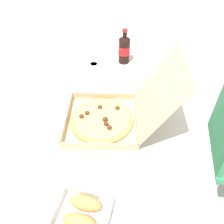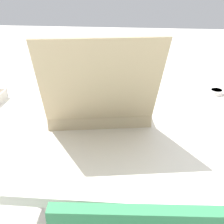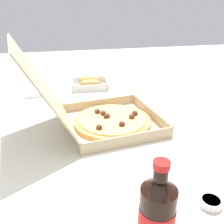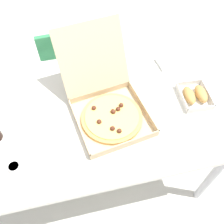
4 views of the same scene
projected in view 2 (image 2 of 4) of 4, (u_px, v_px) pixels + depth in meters
name	position (u px, v px, depth m)	size (l,w,h in m)	color
dining_table	(121.00, 135.00, 1.15)	(1.44, 0.86, 0.73)	silver
pizza_box_open	(99.00, 100.00, 1.14)	(0.43, 0.57, 0.35)	tan
dipping_sauce_cup	(216.00, 92.00, 1.30)	(0.06, 0.06, 0.02)	white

